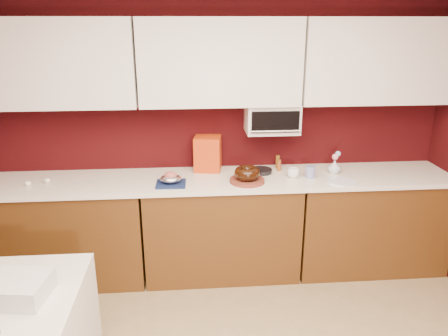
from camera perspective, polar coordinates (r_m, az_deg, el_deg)
name	(u,v)px	position (r m, az deg, el deg)	size (l,w,h in m)	color
wall_back	(219,129)	(3.92, -0.70, 5.11)	(4.00, 0.02, 2.50)	#330709
base_cabinet_left	(68,233)	(4.04, -19.74, -8.00)	(1.31, 0.58, 0.86)	#522F10
base_cabinet_center	(222,227)	(3.91, -0.33, -7.76)	(1.31, 0.58, 0.86)	#522F10
base_cabinet_right	(367,222)	(4.21, 18.20, -6.71)	(1.31, 0.58, 0.86)	#522F10
countertop	(221,180)	(3.73, -0.34, -1.55)	(4.00, 0.62, 0.04)	silver
upper_cabinet_left	(52,63)	(3.80, -21.57, 12.61)	(1.31, 0.33, 0.70)	white
upper_cabinet_center	(220,62)	(3.66, -0.55, 13.68)	(1.31, 0.33, 0.70)	white
upper_cabinet_right	(378,61)	(3.98, 19.51, 13.06)	(1.31, 0.33, 0.70)	white
toaster_oven	(272,118)	(3.80, 6.27, 6.53)	(0.45, 0.30, 0.25)	white
toaster_oven_door	(275,122)	(3.65, 6.74, 5.99)	(0.40, 0.02, 0.18)	black
toaster_oven_handle	(275,131)	(3.65, 6.74, 4.80)	(0.02, 0.02, 0.42)	silver
cake_base	(247,181)	(3.62, 3.03, -1.65)	(0.29, 0.29, 0.03)	brown
bundt_cake	(247,173)	(3.60, 3.05, -0.66)	(0.21, 0.21, 0.09)	black
navy_towel	(171,184)	(3.58, -6.95, -2.06)	(0.24, 0.20, 0.02)	#121F46
foil_ham_nest	(171,178)	(3.57, -6.98, -1.37)	(0.17, 0.15, 0.06)	silver
roasted_ham	(171,176)	(3.56, -6.99, -0.99)	(0.11, 0.09, 0.07)	#AB554E
pandoro_box	(208,153)	(3.87, -2.14, 1.91)	(0.23, 0.21, 0.31)	#A81A0B
dark_pan	(261,171)	(3.85, 4.89, -0.37)	(0.19, 0.19, 0.03)	black
coffee_mug	(293,172)	(3.75, 9.04, -0.52)	(0.09, 0.09, 0.10)	white
blue_jar	(310,172)	(3.78, 11.22, -0.50)	(0.09, 0.09, 0.10)	navy
flower_vase	(334,166)	(3.93, 14.22, 0.26)	(0.09, 0.09, 0.13)	silver
flower_pink	(335,157)	(3.91, 14.32, 1.41)	(0.05, 0.05, 0.05)	pink
flower_blue	(338,154)	(3.93, 14.67, 1.81)	(0.05, 0.05, 0.05)	#8CC0E1
china_plate	(342,182)	(3.74, 15.16, -1.75)	(0.22, 0.22, 0.01)	white
amber_bottle	(279,165)	(3.90, 7.19, 0.36)	(0.04, 0.04, 0.10)	brown
egg_left	(47,181)	(3.88, -22.09, -1.53)	(0.05, 0.04, 0.04)	silver
egg_right	(28,183)	(3.87, -24.23, -1.86)	(0.05, 0.04, 0.04)	white
newspaper_stack	(16,289)	(2.67, -25.54, -14.03)	(0.33, 0.27, 0.12)	silver
amber_bottle_tall	(278,162)	(3.97, 7.01, 0.83)	(0.03, 0.03, 0.12)	brown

